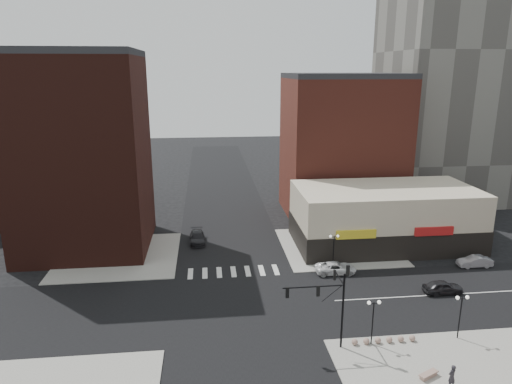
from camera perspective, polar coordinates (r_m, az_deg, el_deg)
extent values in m
plane|color=black|center=(48.05, -2.08, -14.07)|extent=(240.00, 240.00, 0.00)
cube|color=black|center=(48.04, -2.08, -14.06)|extent=(200.00, 14.00, 0.02)
cube|color=black|center=(48.04, -2.08, -14.05)|extent=(14.00, 200.00, 0.02)
cube|color=gray|center=(62.09, -16.72, -7.65)|extent=(15.00, 15.00, 0.12)
cube|color=gray|center=(63.44, 10.17, -6.73)|extent=(15.00, 15.00, 0.12)
cube|color=#371711|center=(63.39, -20.96, 4.21)|extent=(16.00, 15.00, 25.00)
cube|color=#371711|center=(83.07, -26.64, 1.40)|extent=(20.00, 18.00, 12.00)
cube|color=maroon|center=(75.66, 10.67, 5.42)|extent=(18.00, 15.00, 22.00)
cube|color=beige|center=(64.66, 15.75, -2.94)|extent=(24.00, 12.00, 8.00)
cube|color=black|center=(65.39, 15.61, -4.86)|extent=(24.20, 12.20, 3.40)
cylinder|color=black|center=(40.66, 10.77, -14.52)|extent=(0.18, 0.18, 7.00)
cylinder|color=black|center=(38.84, 7.21, -11.67)|extent=(5.20, 0.11, 0.11)
cylinder|color=black|center=(39.54, 9.49, -12.39)|extent=(1.72, 0.06, 1.46)
cylinder|color=black|center=(40.77, 10.33, -10.44)|extent=(0.11, 3.00, 0.11)
cube|color=black|center=(38.60, 3.93, -12.43)|extent=(0.28, 0.18, 0.95)
sphere|color=red|center=(38.46, 3.94, -12.03)|extent=(0.16, 0.16, 0.16)
cube|color=black|center=(39.11, 7.77, -12.15)|extent=(0.28, 0.18, 0.95)
sphere|color=red|center=(38.97, 7.79, -11.76)|extent=(0.16, 0.16, 0.16)
cube|color=black|center=(42.07, 9.80, -10.19)|extent=(0.18, 0.28, 0.95)
sphere|color=red|center=(41.94, 9.82, -9.82)|extent=(0.16, 0.16, 0.16)
cube|color=black|center=(39.00, 11.41, -9.62)|extent=(0.28, 0.18, 0.95)
sphere|color=red|center=(38.88, 11.43, -9.22)|extent=(0.16, 0.16, 0.16)
cylinder|color=black|center=(42.35, 14.36, -15.61)|extent=(0.11, 0.11, 4.00)
cylinder|color=black|center=(41.43, 14.54, -13.34)|extent=(0.90, 0.06, 0.06)
sphere|color=white|center=(41.23, 13.95, -13.29)|extent=(0.32, 0.32, 0.32)
sphere|color=white|center=(41.53, 15.14, -13.15)|extent=(0.32, 0.32, 0.32)
cylinder|color=black|center=(45.61, 24.12, -14.17)|extent=(0.11, 0.11, 4.00)
cylinder|color=black|center=(44.75, 24.38, -12.03)|extent=(0.90, 0.06, 0.06)
sphere|color=white|center=(44.49, 23.89, -12.00)|extent=(0.32, 0.32, 0.32)
sphere|color=white|center=(44.93, 24.90, -11.84)|extent=(0.32, 0.32, 0.32)
cylinder|color=black|center=(56.22, 9.66, -7.37)|extent=(0.11, 0.11, 4.00)
cylinder|color=black|center=(55.53, 9.74, -5.55)|extent=(0.90, 0.06, 0.06)
sphere|color=white|center=(55.38, 9.30, -5.48)|extent=(0.32, 0.32, 0.32)
sphere|color=white|center=(55.62, 10.20, -5.43)|extent=(0.32, 0.32, 0.32)
sphere|color=gray|center=(42.79, 12.23, -17.83)|extent=(0.54, 0.54, 0.54)
sphere|color=gray|center=(43.10, 13.62, -17.66)|extent=(0.54, 0.54, 0.54)
sphere|color=gray|center=(43.44, 14.99, -17.47)|extent=(0.54, 0.54, 0.54)
sphere|color=gray|center=(43.80, 16.33, -17.28)|extent=(0.54, 0.54, 0.54)
sphere|color=gray|center=(44.19, 17.64, -17.09)|extent=(0.54, 0.54, 0.54)
sphere|color=gray|center=(44.59, 18.93, -16.89)|extent=(0.54, 0.54, 0.54)
imported|color=silver|center=(55.45, 9.93, -9.34)|extent=(4.89, 2.37, 1.34)
imported|color=black|center=(54.03, 22.31, -10.94)|extent=(4.23, 1.75, 1.43)
imported|color=#97969B|center=(62.38, 25.66, -7.83)|extent=(4.17, 1.56, 1.36)
imported|color=black|center=(64.32, -7.34, -5.66)|extent=(2.26, 5.12, 1.46)
imported|color=#28252A|center=(39.80, 23.27, -20.42)|extent=(0.82, 0.68, 1.93)
cube|color=gray|center=(40.70, 20.74, -20.68)|extent=(1.58, 1.04, 0.29)
cube|color=gray|center=(40.59, 20.77, -20.44)|extent=(1.80, 1.21, 0.12)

